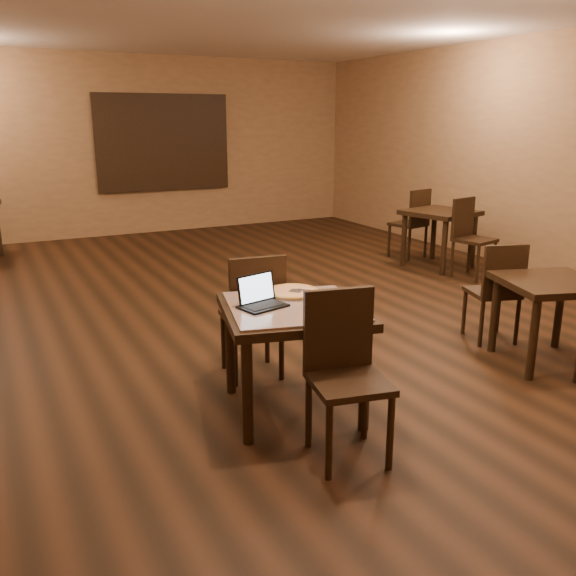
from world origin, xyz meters
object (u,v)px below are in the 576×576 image
tiled_table (293,320)px  chair_main_far (254,310)px  chair_main_near (344,364)px  other_table_a (440,220)px  other_table_c (551,294)px  other_table_a_chair_far (413,219)px  other_table_c_chair_far (497,287)px  pizza_pan (292,294)px  laptop (260,298)px  other_table_a_chair_near (469,233)px

tiled_table → chair_main_far: (-0.01, 0.61, -0.10)m
chair_main_near → other_table_a: 5.10m
other_table_c → other_table_a_chair_far: bearing=85.3°
tiled_table → other_table_c: tiled_table is taller
chair_main_near → other_table_c: chair_main_near is taller
other_table_a → other_table_c_chair_far: 2.94m
tiled_table → other_table_a: 4.71m
pizza_pan → tiled_table: bearing=-116.6°
chair_main_far → pizza_pan: (0.13, -0.37, 0.21)m
pizza_pan → other_table_a_chair_far: 4.86m
laptop → other_table_a_chair_far: bearing=26.0°
laptop → other_table_a_chair_far: other_table_a_chair_far is taller
other_table_a_chair_far → other_table_c_chair_far: 3.46m
chair_main_near → other_table_c_chair_far: 2.41m
other_table_a_chair_near → other_table_a: bearing=75.1°
other_table_a → other_table_c_chair_far: size_ratio=1.07×
pizza_pan → laptop: bearing=-156.0°
tiled_table → other_table_a_chair_near: (3.72, 2.28, -0.10)m
other_table_a_chair_far → other_table_c: bearing=54.6°
pizza_pan → other_table_a_chair_near: (3.60, 2.04, -0.20)m
other_table_a → other_table_c: bearing=-128.8°
other_table_a_chair_near → other_table_a_chair_far: size_ratio=1.00×
other_table_a_chair_near → chair_main_near: bearing=-154.9°
chair_main_far → other_table_a: bearing=-140.9°
chair_main_near → other_table_a: chair_main_near is taller
pizza_pan → other_table_a_chair_far: (3.64, 3.21, -0.20)m
tiled_table → chair_main_near: bearing=-74.2°
tiled_table → other_table_c_chair_far: other_table_c_chair_far is taller
chair_main_far → pizza_pan: bearing=117.5°
other_table_a_chair_far → laptop: bearing=27.3°
other_table_a → chair_main_far: bearing=-162.0°
chair_main_far → laptop: bearing=78.1°
chair_main_near → other_table_a_chair_near: size_ratio=1.00×
chair_main_near → other_table_c_chair_far: size_ratio=1.09×
other_table_a_chair_near → other_table_c_chair_far: bearing=-140.5°
other_table_a → other_table_a_chair_near: (-0.02, -0.58, -0.08)m
other_table_c → other_table_a_chair_near: bearing=77.1°
chair_main_far → other_table_c_chair_far: size_ratio=1.08×
chair_main_near → laptop: size_ratio=2.94×
other_table_a_chair_near → chair_main_far: bearing=-168.9°
pizza_pan → other_table_c: 2.19m
other_table_a_chair_far → other_table_a_chair_near: bearing=75.1°
tiled_table → other_table_a_chair_far: bearing=56.7°
other_table_a → other_table_a_chair_near: 0.59m
laptop → other_table_a_chair_near: bearing=14.9°
other_table_a_chair_near → other_table_c: other_table_a_chair_near is taller
other_table_a_chair_near → laptop: bearing=-163.8°
pizza_pan → other_table_c_chair_far: (2.11, 0.11, -0.25)m
chair_main_far → other_table_a_chair_near: size_ratio=1.00×
tiled_table → other_table_a_chair_near: size_ratio=1.12×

